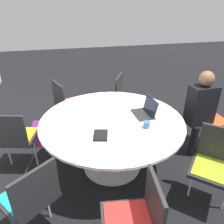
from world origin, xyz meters
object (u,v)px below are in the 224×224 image
chair_0 (209,115)px  chair_3 (15,135)px  chair_5 (137,217)px  coffee_cup (147,125)px  chair_2 (67,101)px  chair_4 (30,195)px  spiral_notebook (101,135)px  laptop (146,111)px  chair_1 (126,96)px  handbag (39,133)px  person_0 (201,107)px  chair_6 (215,162)px

chair_0 → chair_3: 2.69m
chair_5 → coffee_cup: bearing=-17.3°
chair_2 → chair_4: (-1.89, 0.40, 0.00)m
chair_2 → spiral_notebook: chair_2 is taller
laptop → chair_0: bearing=93.7°
chair_1 → chair_4: size_ratio=1.00×
chair_5 → handbag: chair_5 is taller
spiral_notebook → coffee_cup: size_ratio=3.08×
chair_0 → person_0: 0.32m
laptop → spiral_notebook: 0.74m
chair_4 → chair_6: 1.84m
chair_4 → chair_5: (-0.41, -0.83, 0.00)m
chair_2 → chair_5: (-2.30, -0.43, 0.00)m
chair_1 → handbag: bearing=-52.1°
laptop → spiral_notebook: bearing=-64.7°
chair_5 → coffee_cup: 1.05m
laptop → spiral_notebook: size_ratio=1.37×
chair_4 → spiral_notebook: (0.46, -0.71, 0.21)m
chair_5 → laptop: size_ratio=2.67×
person_0 → spiral_notebook: (-0.38, 1.47, 0.02)m
chair_0 → chair_5: 2.09m
chair_2 → laptop: (-1.07, -0.96, 0.25)m
chair_2 → chair_6: bearing=15.7°
chair_3 → person_0: size_ratio=0.71×
chair_1 → coffee_cup: 1.40m
coffee_cup → chair_1: bearing=-7.0°
chair_4 → coffee_cup: (0.52, -1.25, 0.24)m
chair_5 → chair_3: bearing=44.7°
chair_6 → coffee_cup: (0.50, 0.59, 0.24)m
chair_2 → chair_6: same height
chair_2 → chair_0: bearing=43.0°
coffee_cup → chair_6: bearing=-130.5°
chair_5 → person_0: (1.26, -1.35, 0.19)m
chair_5 → chair_2: bearing=17.7°
spiral_notebook → handbag: size_ratio=0.66×
person_0 → coffee_cup: bearing=16.5°
chair_5 → chair_0: bearing=-42.3°
chair_6 → laptop: bearing=-16.0°
chair_4 → chair_5: size_ratio=1.00×
spiral_notebook → coffee_cup: 0.55m
chair_2 → coffee_cup: bearing=10.0°
chair_5 → chair_6: bearing=-59.8°
chair_5 → coffee_cup: chair_5 is taller
chair_0 → chair_3: bearing=-4.8°
chair_6 → spiral_notebook: (0.45, 1.13, 0.21)m
chair_0 → chair_6: 1.09m
chair_0 → chair_6: bearing=55.1°
chair_0 → coffee_cup: 1.26m
chair_1 → handbag: size_ratio=2.44×
chair_5 → coffee_cup: size_ratio=11.31×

